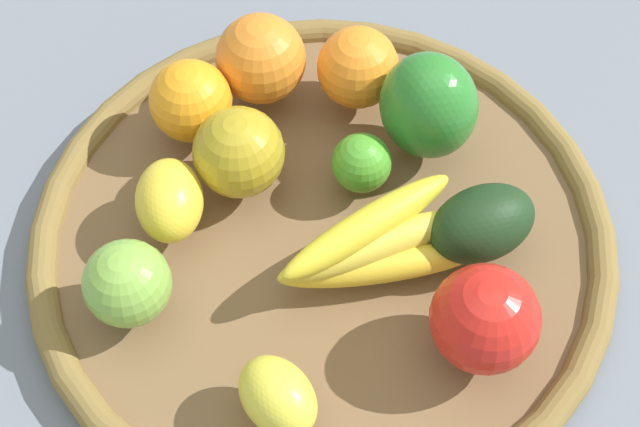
{
  "coord_description": "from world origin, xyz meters",
  "views": [
    {
      "loc": [
        0.4,
        0.0,
        0.67
      ],
      "look_at": [
        0.0,
        0.0,
        0.05
      ],
      "focal_mm": 53.04,
      "sensor_mm": 36.0,
      "label": 1
    }
  ],
  "objects_px": {
    "lemon_0": "(167,200)",
    "lime_0": "(359,163)",
    "lemon_1": "(275,397)",
    "banana_bunch": "(371,246)",
    "orange_1": "(259,59)",
    "bell_pepper": "(426,106)",
    "apple_2": "(482,319)",
    "orange_0": "(189,101)",
    "apple_0": "(125,283)",
    "apple_1": "(236,152)",
    "avocado": "(480,223)",
    "orange_2": "(356,67)"
  },
  "relations": [
    {
      "from": "apple_0",
      "to": "apple_2",
      "type": "relative_size",
      "value": 0.83
    },
    {
      "from": "apple_0",
      "to": "apple_1",
      "type": "height_order",
      "value": "apple_1"
    },
    {
      "from": "lemon_0",
      "to": "lime_0",
      "type": "distance_m",
      "value": 0.16
    },
    {
      "from": "bell_pepper",
      "to": "lime_0",
      "type": "height_order",
      "value": "bell_pepper"
    },
    {
      "from": "apple_2",
      "to": "bell_pepper",
      "type": "bearing_deg",
      "value": -171.07
    },
    {
      "from": "avocado",
      "to": "lime_0",
      "type": "distance_m",
      "value": 0.11
    },
    {
      "from": "lemon_1",
      "to": "orange_1",
      "type": "height_order",
      "value": "orange_1"
    },
    {
      "from": "banana_bunch",
      "to": "orange_1",
      "type": "relative_size",
      "value": 2.05
    },
    {
      "from": "banana_bunch",
      "to": "lime_0",
      "type": "relative_size",
      "value": 3.24
    },
    {
      "from": "apple_2",
      "to": "orange_2",
      "type": "bearing_deg",
      "value": -160.44
    },
    {
      "from": "banana_bunch",
      "to": "lime_0",
      "type": "bearing_deg",
      "value": -174.7
    },
    {
      "from": "orange_0",
      "to": "apple_2",
      "type": "bearing_deg",
      "value": 47.89
    },
    {
      "from": "lemon_0",
      "to": "lime_0",
      "type": "relative_size",
      "value": 1.47
    },
    {
      "from": "lemon_0",
      "to": "lime_0",
      "type": "xyz_separation_m",
      "value": [
        -0.04,
        0.15,
        -0.0
      ]
    },
    {
      "from": "banana_bunch",
      "to": "apple_0",
      "type": "relative_size",
      "value": 2.42
    },
    {
      "from": "lemon_0",
      "to": "apple_1",
      "type": "bearing_deg",
      "value": 126.72
    },
    {
      "from": "orange_1",
      "to": "apple_1",
      "type": "height_order",
      "value": "orange_1"
    },
    {
      "from": "lemon_0",
      "to": "orange_2",
      "type": "height_order",
      "value": "orange_2"
    },
    {
      "from": "banana_bunch",
      "to": "avocado",
      "type": "distance_m",
      "value": 0.09
    },
    {
      "from": "banana_bunch",
      "to": "apple_0",
      "type": "xyz_separation_m",
      "value": [
        0.04,
        -0.18,
        0.01
      ]
    },
    {
      "from": "lemon_0",
      "to": "bell_pepper",
      "type": "height_order",
      "value": "bell_pepper"
    },
    {
      "from": "orange_0",
      "to": "lemon_1",
      "type": "height_order",
      "value": "orange_0"
    },
    {
      "from": "orange_2",
      "to": "lime_0",
      "type": "distance_m",
      "value": 0.09
    },
    {
      "from": "lemon_1",
      "to": "lime_0",
      "type": "height_order",
      "value": "lime_0"
    },
    {
      "from": "avocado",
      "to": "orange_1",
      "type": "xyz_separation_m",
      "value": [
        -0.16,
        -0.17,
        0.01
      ]
    },
    {
      "from": "apple_1",
      "to": "orange_0",
      "type": "bearing_deg",
      "value": -141.92
    },
    {
      "from": "orange_0",
      "to": "orange_1",
      "type": "relative_size",
      "value": 0.9
    },
    {
      "from": "lemon_0",
      "to": "orange_1",
      "type": "height_order",
      "value": "orange_1"
    },
    {
      "from": "apple_0",
      "to": "lime_0",
      "type": "distance_m",
      "value": 0.21
    },
    {
      "from": "avocado",
      "to": "apple_2",
      "type": "relative_size",
      "value": 1.08
    },
    {
      "from": "orange_1",
      "to": "orange_0",
      "type": "bearing_deg",
      "value": -52.51
    },
    {
      "from": "banana_bunch",
      "to": "apple_1",
      "type": "height_order",
      "value": "apple_1"
    },
    {
      "from": "lemon_0",
      "to": "apple_1",
      "type": "xyz_separation_m",
      "value": [
        -0.04,
        0.05,
        0.01
      ]
    },
    {
      "from": "bell_pepper",
      "to": "lime_0",
      "type": "bearing_deg",
      "value": -100.33
    },
    {
      "from": "banana_bunch",
      "to": "avocado",
      "type": "xyz_separation_m",
      "value": [
        -0.02,
        0.08,
        0.0
      ]
    },
    {
      "from": "bell_pepper",
      "to": "apple_2",
      "type": "xyz_separation_m",
      "value": [
        0.19,
        0.03,
        -0.01
      ]
    },
    {
      "from": "apple_0",
      "to": "lemon_1",
      "type": "bearing_deg",
      "value": 53.3
    },
    {
      "from": "apple_1",
      "to": "lime_0",
      "type": "distance_m",
      "value": 0.1
    },
    {
      "from": "orange_2",
      "to": "apple_0",
      "type": "bearing_deg",
      "value": -39.54
    },
    {
      "from": "banana_bunch",
      "to": "bell_pepper",
      "type": "height_order",
      "value": "bell_pepper"
    },
    {
      "from": "lemon_1",
      "to": "orange_1",
      "type": "xyz_separation_m",
      "value": [
        -0.3,
        -0.02,
        0.01
      ]
    },
    {
      "from": "lemon_1",
      "to": "apple_1",
      "type": "xyz_separation_m",
      "value": [
        -0.2,
        -0.04,
        0.01
      ]
    },
    {
      "from": "orange_0",
      "to": "lemon_1",
      "type": "bearing_deg",
      "value": 17.22
    },
    {
      "from": "orange_0",
      "to": "avocado",
      "type": "relative_size",
      "value": 0.8
    },
    {
      "from": "lemon_0",
      "to": "apple_0",
      "type": "height_order",
      "value": "apple_0"
    },
    {
      "from": "avocado",
      "to": "orange_1",
      "type": "height_order",
      "value": "orange_1"
    },
    {
      "from": "lemon_1",
      "to": "bell_pepper",
      "type": "bearing_deg",
      "value": 154.26
    },
    {
      "from": "apple_0",
      "to": "orange_2",
      "type": "bearing_deg",
      "value": 140.46
    },
    {
      "from": "lemon_0",
      "to": "apple_2",
      "type": "distance_m",
      "value": 0.26
    },
    {
      "from": "orange_2",
      "to": "orange_0",
      "type": "relative_size",
      "value": 1.01
    }
  ]
}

